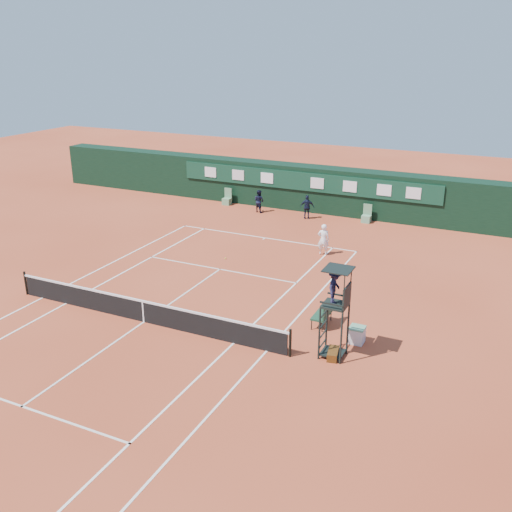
{
  "coord_description": "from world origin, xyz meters",
  "views": [
    {
      "loc": [
        13.02,
        -16.83,
        10.59
      ],
      "look_at": [
        2.2,
        6.0,
        1.2
      ],
      "focal_mm": 40.0,
      "sensor_mm": 36.0,
      "label": 1
    }
  ],
  "objects": [
    {
      "name": "linesman_chair_right",
      "position": [
        4.5,
        17.48,
        0.32
      ],
      "size": [
        0.55,
        0.5,
        1.15
      ],
      "color": "#639770",
      "rests_on": "ground"
    },
    {
      "name": "tennis_bag",
      "position": [
        7.83,
        0.6,
        0.15
      ],
      "size": [
        0.5,
        0.86,
        0.3
      ],
      "primitive_type": "cube",
      "rotation": [
        0.0,
        0.0,
        0.19
      ],
      "color": "black",
      "rests_on": "ground"
    },
    {
      "name": "ball_kid_right",
      "position": [
        0.81,
        16.62,
        0.78
      ],
      "size": [
        0.99,
        0.66,
        1.56
      ],
      "primitive_type": "imported",
      "rotation": [
        0.0,
        0.0,
        3.48
      ],
      "color": "black",
      "rests_on": "ground"
    },
    {
      "name": "court_lines",
      "position": [
        0.0,
        0.0,
        0.01
      ],
      "size": [
        11.05,
        23.85,
        0.01
      ],
      "color": "silver",
      "rests_on": "ground"
    },
    {
      "name": "tennis_ball",
      "position": [
        -0.45,
        7.83,
        0.04
      ],
      "size": [
        0.08,
        0.08,
        0.08
      ],
      "primitive_type": "sphere",
      "color": "#C5D932",
      "rests_on": "ground"
    },
    {
      "name": "ball_kid_left",
      "position": [
        -2.66,
        16.73,
        0.75
      ],
      "size": [
        0.86,
        0.75,
        1.51
      ],
      "primitive_type": "imported",
      "rotation": [
        0.0,
        0.0,
        2.86
      ],
      "color": "black",
      "rests_on": "ground"
    },
    {
      "name": "back_wall",
      "position": [
        0.0,
        18.74,
        1.51
      ],
      "size": [
        40.0,
        1.65,
        3.0
      ],
      "color": "black",
      "rests_on": "ground"
    },
    {
      "name": "linesman_chair_left",
      "position": [
        -5.5,
        17.48,
        0.32
      ],
      "size": [
        0.55,
        0.5,
        1.15
      ],
      "color": "#5F9164",
      "rests_on": "ground"
    },
    {
      "name": "ground",
      "position": [
        0.0,
        0.0,
        0.0
      ],
      "size": [
        90.0,
        90.0,
        0.0
      ],
      "primitive_type": "plane",
      "color": "#BB4B2C",
      "rests_on": "ground"
    },
    {
      "name": "cooler",
      "position": [
        8.28,
        2.05,
        0.33
      ],
      "size": [
        0.57,
        0.57,
        0.65
      ],
      "color": "silver",
      "rests_on": "ground"
    },
    {
      "name": "tennis_net",
      "position": [
        0.0,
        0.0,
        0.51
      ],
      "size": [
        12.9,
        0.1,
        1.1
      ],
      "color": "black",
      "rests_on": "ground"
    },
    {
      "name": "umpire_chair",
      "position": [
        7.77,
        0.7,
        2.46
      ],
      "size": [
        0.96,
        0.95,
        3.42
      ],
      "color": "black",
      "rests_on": "ground"
    },
    {
      "name": "player_bench",
      "position": [
        6.71,
        2.84,
        0.6
      ],
      "size": [
        0.56,
        1.2,
        1.1
      ],
      "color": "#193F2A",
      "rests_on": "ground"
    },
    {
      "name": "player",
      "position": [
        3.97,
        10.66,
        0.86
      ],
      "size": [
        0.69,
        0.52,
        1.71
      ],
      "primitive_type": "imported",
      "rotation": [
        0.0,
        0.0,
        3.34
      ],
      "color": "white",
      "rests_on": "ground"
    }
  ]
}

